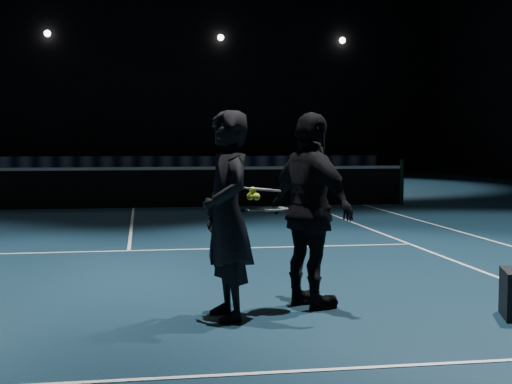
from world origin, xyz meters
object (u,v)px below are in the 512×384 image
(player_b, at_px, (311,211))
(player_a, at_px, (227,215))
(tennis_balls, at_px, (253,195))
(racket_lower, at_px, (273,209))
(racket_upper, at_px, (266,190))

(player_b, bearing_deg, player_a, 82.40)
(tennis_balls, bearing_deg, racket_lower, 17.53)
(player_a, height_order, player_b, same)
(player_b, relative_size, racket_lower, 2.62)
(racket_lower, bearing_deg, tennis_balls, 178.53)
(player_a, distance_m, tennis_balls, 0.30)
(racket_upper, bearing_deg, tennis_balls, -170.43)
(player_a, xyz_separation_m, tennis_balls, (0.24, 0.09, 0.17))
(player_a, xyz_separation_m, player_b, (0.80, 0.28, 0.00))
(racket_upper, relative_size, tennis_balls, 5.67)
(racket_lower, height_order, racket_upper, racket_upper)
(racket_upper, bearing_deg, player_a, -178.29)
(player_a, bearing_deg, racket_lower, 96.83)
(player_b, relative_size, racket_upper, 2.62)
(racket_lower, bearing_deg, racket_upper, 141.34)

